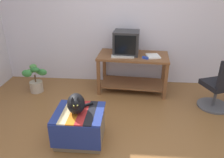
% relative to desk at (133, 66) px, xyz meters
% --- Properties ---
extents(ground_plane, '(14.00, 14.00, 0.00)m').
position_rel_desk_xyz_m(ground_plane, '(-0.25, -1.60, -0.48)').
color(ground_plane, brown).
extents(back_wall, '(8.00, 0.10, 2.60)m').
position_rel_desk_xyz_m(back_wall, '(-0.25, 0.45, 0.82)').
color(back_wall, silver).
rests_on(back_wall, ground_plane).
extents(desk, '(1.30, 0.74, 0.70)m').
position_rel_desk_xyz_m(desk, '(0.00, 0.00, 0.00)').
color(desk, brown).
rests_on(desk, ground_plane).
extents(tv_monitor, '(0.47, 0.43, 0.42)m').
position_rel_desk_xyz_m(tv_monitor, '(-0.13, 0.05, 0.43)').
color(tv_monitor, '#28282B').
rests_on(tv_monitor, desk).
extents(keyboard, '(0.40, 0.16, 0.02)m').
position_rel_desk_xyz_m(keyboard, '(-0.19, -0.13, 0.24)').
color(keyboard, beige).
rests_on(keyboard, desk).
extents(book, '(0.26, 0.29, 0.02)m').
position_rel_desk_xyz_m(book, '(0.35, -0.07, 0.24)').
color(book, white).
rests_on(book, desk).
extents(ottoman_with_blanket, '(0.62, 0.57, 0.43)m').
position_rel_desk_xyz_m(ottoman_with_blanket, '(-0.68, -1.53, -0.26)').
color(ottoman_with_blanket, '#7A664C').
rests_on(ottoman_with_blanket, ground_plane).
extents(cat, '(0.33, 0.39, 0.28)m').
position_rel_desk_xyz_m(cat, '(-0.70, -1.53, 0.08)').
color(cat, black).
rests_on(cat, ottoman_with_blanket).
extents(potted_plant, '(0.40, 0.38, 0.52)m').
position_rel_desk_xyz_m(potted_plant, '(-1.80, -0.24, -0.22)').
color(potted_plant, '#B7A893').
rests_on(potted_plant, ground_plane).
extents(office_chair, '(0.55, 0.55, 0.89)m').
position_rel_desk_xyz_m(office_chair, '(1.39, -0.57, -0.09)').
color(office_chair, '#4C4C51').
rests_on(office_chair, ground_plane).
extents(stapler, '(0.11, 0.09, 0.04)m').
position_rel_desk_xyz_m(stapler, '(0.21, -0.20, 0.24)').
color(stapler, '#2342B7').
rests_on(stapler, desk).
extents(pen, '(0.03, 0.14, 0.01)m').
position_rel_desk_xyz_m(pen, '(0.31, 0.06, 0.23)').
color(pen, '#2351B2').
rests_on(pen, desk).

